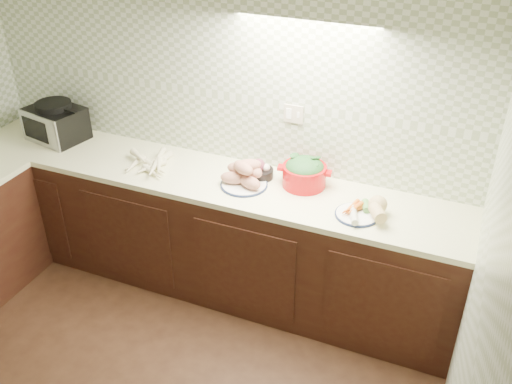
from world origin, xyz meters
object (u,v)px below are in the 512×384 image
at_px(sweet_potato_plate, 245,175).
at_px(veg_plate, 367,208).
at_px(parsnip_pile, 147,162).
at_px(dutch_oven, 304,172).
at_px(toaster_oven, 56,122).
at_px(onion_bowl, 260,171).

xyz_separation_m(sweet_potato_plate, veg_plate, (0.82, -0.04, -0.03)).
distance_m(parsnip_pile, veg_plate, 1.54).
height_order(parsnip_pile, dutch_oven, dutch_oven).
height_order(sweet_potato_plate, dutch_oven, dutch_oven).
xyz_separation_m(parsnip_pile, dutch_oven, (1.09, 0.18, 0.06)).
bearing_deg(sweet_potato_plate, dutch_oven, 22.09).
bearing_deg(toaster_oven, veg_plate, 8.08).
distance_m(toaster_oven, dutch_oven, 1.95).
xyz_separation_m(toaster_oven, sweet_potato_plate, (1.59, -0.09, -0.06)).
distance_m(toaster_oven, veg_plate, 2.41).
distance_m(sweet_potato_plate, veg_plate, 0.82).
distance_m(onion_bowl, veg_plate, 0.78).
bearing_deg(dutch_oven, onion_bowl, 174.26).
xyz_separation_m(parsnip_pile, veg_plate, (1.54, -0.01, 0.01)).
bearing_deg(toaster_oven, dutch_oven, 12.86).
bearing_deg(toaster_oven, onion_bowl, 12.73).
height_order(toaster_oven, onion_bowl, toaster_oven).
height_order(parsnip_pile, veg_plate, veg_plate).
xyz_separation_m(toaster_oven, parsnip_pile, (0.86, -0.12, -0.10)).
height_order(parsnip_pile, onion_bowl, onion_bowl).
distance_m(parsnip_pile, sweet_potato_plate, 0.73).
bearing_deg(dutch_oven, parsnip_pile, -178.76).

